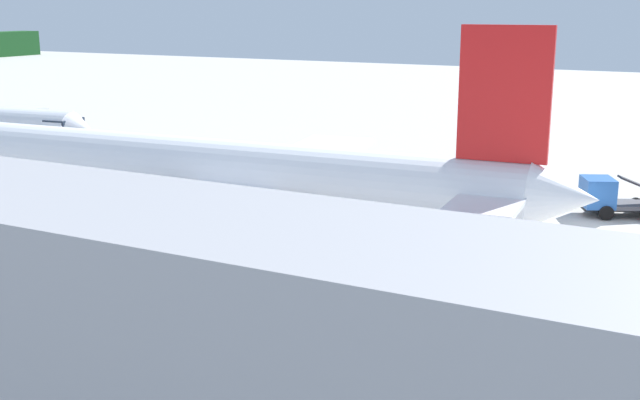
# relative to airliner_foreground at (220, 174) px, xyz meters

# --- Properties ---
(ground) EXTENTS (240.00, 320.00, 0.20)m
(ground) POSITION_rel_airliner_foreground_xyz_m (10.80, 29.18, -3.49)
(ground) COLOR #B7B5AD
(airliner_foreground) EXTENTS (34.62, 41.73, 11.90)m
(airliner_foreground) POSITION_rel_airliner_foreground_xyz_m (0.00, 0.00, 0.00)
(airliner_foreground) COLOR white
(airliner_foreground) RESTS_ON ground
(service_truck_fuel) EXTENTS (4.34, 6.17, 2.54)m
(service_truck_fuel) POSITION_rel_airliner_foreground_xyz_m (14.19, -19.55, -2.20)
(service_truck_fuel) COLOR #2659A5
(service_truck_fuel) RESTS_ON ground
(service_truck_catering) EXTENTS (3.09, 6.16, 2.77)m
(service_truck_catering) POSITION_rel_airliner_foreground_xyz_m (-11.92, -3.92, -1.85)
(service_truck_catering) COLOR white
(service_truck_catering) RESTS_ON ground
(crew_marshaller) EXTENTS (0.25, 0.63, 1.72)m
(crew_marshaller) POSITION_rel_airliner_foreground_xyz_m (5.41, -16.37, -2.37)
(crew_marshaller) COLOR #191E33
(crew_marshaller) RESTS_ON ground
(crew_loader_left) EXTENTS (0.50, 0.47, 1.76)m
(crew_loader_left) POSITION_rel_airliner_foreground_xyz_m (3.75, -8.19, -2.35)
(crew_loader_left) COLOR #191E33
(crew_loader_left) RESTS_ON ground
(apron_guide_line) EXTENTS (0.30, 60.00, 0.01)m
(apron_guide_line) POSITION_rel_airliner_foreground_xyz_m (2.53, -4.43, -3.39)
(apron_guide_line) COLOR yellow
(apron_guide_line) RESTS_ON ground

